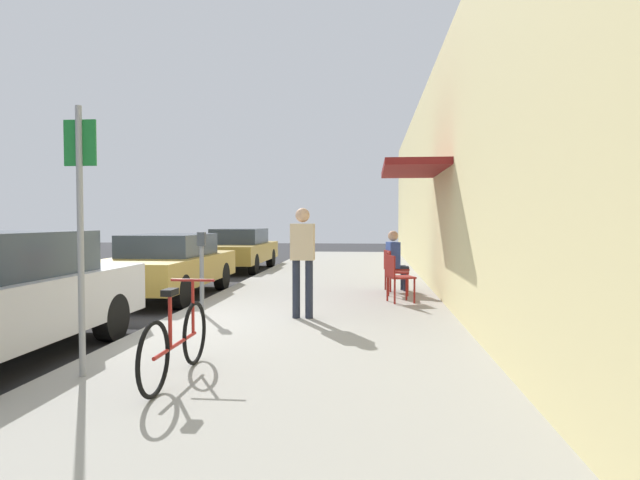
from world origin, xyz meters
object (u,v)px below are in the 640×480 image
at_px(cafe_chair_1, 394,270).
at_px(seated_patron_2, 396,258).
at_px(parked_car_1, 167,264).
at_px(parking_meter, 202,266).
at_px(parked_car_2, 239,249).
at_px(bicycle_0, 176,341).
at_px(cafe_chair_0, 397,275).
at_px(street_sign, 80,219).
at_px(pedestrian_standing, 303,253).
at_px(cafe_chair_2, 393,267).

height_order(cafe_chair_1, seated_patron_2, seated_patron_2).
bearing_deg(seated_patron_2, parked_car_1, -172.58).
xyz_separation_m(parking_meter, seated_patron_2, (3.26, 3.08, -0.07)).
distance_m(parked_car_2, parking_meter, 8.69).
height_order(bicycle_0, seated_patron_2, seated_patron_2).
bearing_deg(seated_patron_2, cafe_chair_0, -92.02).
relative_size(street_sign, pedestrian_standing, 1.53).
height_order(parked_car_1, cafe_chair_2, parked_car_1).
bearing_deg(bicycle_0, seated_patron_2, 70.11).
bearing_deg(cafe_chair_0, parked_car_2, 123.86).
bearing_deg(cafe_chair_0, bicycle_0, -115.08).
height_order(cafe_chair_2, seated_patron_2, seated_patron_2).
relative_size(parked_car_2, cafe_chair_1, 5.06).
bearing_deg(parked_car_1, street_sign, -75.79).
height_order(street_sign, seated_patron_2, street_sign).
xyz_separation_m(street_sign, cafe_chair_0, (3.25, 4.94, -1.02)).
xyz_separation_m(parking_meter, cafe_chair_1, (3.20, 2.48, -0.26)).
bearing_deg(parked_car_2, seated_patron_2, -48.70).
relative_size(parking_meter, seated_patron_2, 1.02).
height_order(bicycle_0, cafe_chair_2, bicycle_0).
distance_m(parking_meter, cafe_chair_1, 4.06).
bearing_deg(bicycle_0, pedestrian_standing, 76.21).
xyz_separation_m(parked_car_1, pedestrian_standing, (3.23, -2.71, 0.42)).
bearing_deg(cafe_chair_0, parked_car_1, 168.31).
xyz_separation_m(parked_car_1, cafe_chair_0, (4.75, -0.98, -0.08)).
bearing_deg(parking_meter, parked_car_1, 122.32).
relative_size(cafe_chair_1, cafe_chair_2, 1.00).
relative_size(seated_patron_2, pedestrian_standing, 0.76).
xyz_separation_m(street_sign, pedestrian_standing, (1.73, 3.22, -0.52)).
relative_size(parked_car_2, pedestrian_standing, 2.59).
distance_m(cafe_chair_0, cafe_chair_1, 1.01).
xyz_separation_m(parked_car_2, parking_meter, (1.55, -8.55, 0.18)).
bearing_deg(pedestrian_standing, parked_car_2, 110.14).
bearing_deg(pedestrian_standing, seated_patron_2, 64.63).
bearing_deg(cafe_chair_2, seated_patron_2, 14.69).
bearing_deg(bicycle_0, parked_car_2, 101.46).
distance_m(parked_car_2, street_sign, 12.16).
xyz_separation_m(parked_car_1, parking_meter, (1.55, -2.45, 0.19)).
xyz_separation_m(parked_car_2, seated_patron_2, (4.81, -5.48, 0.11)).
relative_size(parked_car_1, parking_meter, 3.33).
height_order(cafe_chair_2, pedestrian_standing, pedestrian_standing).
relative_size(parked_car_1, street_sign, 1.69).
distance_m(street_sign, bicycle_0, 1.49).
xyz_separation_m(parked_car_2, street_sign, (1.50, -12.03, 0.93)).
bearing_deg(bicycle_0, parked_car_1, 112.37).
relative_size(bicycle_0, cafe_chair_0, 1.97).
distance_m(cafe_chair_1, pedestrian_standing, 3.17).
xyz_separation_m(parked_car_1, street_sign, (1.50, -5.92, 0.94)).
xyz_separation_m(parking_meter, pedestrian_standing, (1.68, -0.26, 0.23)).
xyz_separation_m(parked_car_1, cafe_chair_2, (4.75, 0.61, -0.08)).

